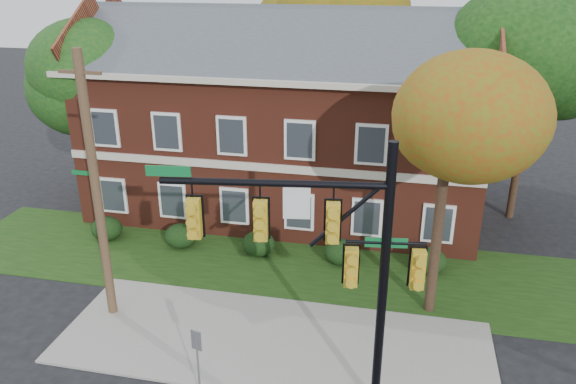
% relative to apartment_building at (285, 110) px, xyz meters
% --- Properties ---
extents(ground, '(120.00, 120.00, 0.00)m').
position_rel_apartment_building_xyz_m(ground, '(2.00, -11.95, -4.99)').
color(ground, black).
rests_on(ground, ground).
extents(sidewalk, '(14.00, 5.00, 0.08)m').
position_rel_apartment_building_xyz_m(sidewalk, '(2.00, -10.95, -4.95)').
color(sidewalk, gray).
rests_on(sidewalk, ground).
extents(grass_strip, '(30.00, 6.00, 0.04)m').
position_rel_apartment_building_xyz_m(grass_strip, '(2.00, -5.95, -4.97)').
color(grass_strip, '#193811').
rests_on(grass_strip, ground).
extents(apartment_building, '(18.80, 8.80, 9.74)m').
position_rel_apartment_building_xyz_m(apartment_building, '(0.00, 0.00, 0.00)').
color(apartment_building, maroon).
rests_on(apartment_building, ground).
extents(hedge_far_left, '(1.40, 1.26, 1.05)m').
position_rel_apartment_building_xyz_m(hedge_far_left, '(-7.00, -5.25, -4.46)').
color(hedge_far_left, black).
rests_on(hedge_far_left, ground).
extents(hedge_left, '(1.40, 1.26, 1.05)m').
position_rel_apartment_building_xyz_m(hedge_left, '(-3.50, -5.25, -4.46)').
color(hedge_left, black).
rests_on(hedge_left, ground).
extents(hedge_center, '(1.40, 1.26, 1.05)m').
position_rel_apartment_building_xyz_m(hedge_center, '(0.00, -5.25, -4.46)').
color(hedge_center, black).
rests_on(hedge_center, ground).
extents(hedge_right, '(1.40, 1.26, 1.05)m').
position_rel_apartment_building_xyz_m(hedge_right, '(3.50, -5.25, -4.46)').
color(hedge_right, black).
rests_on(hedge_right, ground).
extents(hedge_far_right, '(1.40, 1.26, 1.05)m').
position_rel_apartment_building_xyz_m(hedge_far_right, '(7.00, -5.25, -4.46)').
color(hedge_far_right, black).
rests_on(hedge_far_right, ground).
extents(tree_near_right, '(4.50, 4.25, 8.58)m').
position_rel_apartment_building_xyz_m(tree_near_right, '(7.22, -8.09, 1.68)').
color(tree_near_right, black).
rests_on(tree_near_right, ground).
extents(tree_left_rear, '(5.40, 5.10, 8.88)m').
position_rel_apartment_building_xyz_m(tree_left_rear, '(-9.73, -1.12, 1.69)').
color(tree_left_rear, black).
rests_on(tree_left_rear, ground).
extents(tree_right_rear, '(6.30, 5.95, 10.62)m').
position_rel_apartment_building_xyz_m(tree_right_rear, '(11.31, 0.86, 3.13)').
color(tree_right_rear, black).
rests_on(tree_right_rear, ground).
extents(tree_far_rear, '(6.84, 6.46, 11.52)m').
position_rel_apartment_building_xyz_m(tree_far_rear, '(1.34, 7.84, 3.86)').
color(tree_far_rear, black).
rests_on(tree_far_rear, ground).
extents(traffic_signal, '(6.89, 1.17, 7.74)m').
position_rel_apartment_building_xyz_m(traffic_signal, '(4.04, -13.29, -0.19)').
color(traffic_signal, gray).
rests_on(traffic_signal, ground).
extents(utility_pole, '(1.43, 0.32, 9.20)m').
position_rel_apartment_building_xyz_m(utility_pole, '(-3.95, -10.47, -0.32)').
color(utility_pole, '#4B3823').
rests_on(utility_pole, ground).
extents(sign_post, '(0.32, 0.12, 2.22)m').
position_rel_apartment_building_xyz_m(sign_post, '(0.50, -13.70, -3.48)').
color(sign_post, slate).
rests_on(sign_post, ground).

